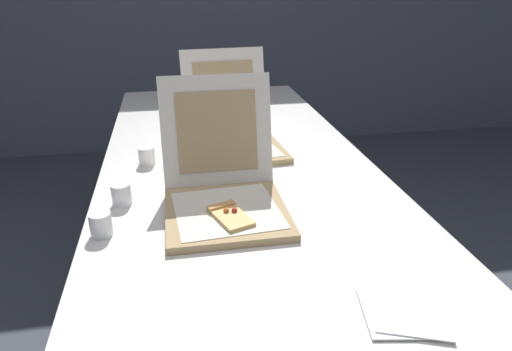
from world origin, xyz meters
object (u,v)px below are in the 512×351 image
cup_white_near_center (121,194)px  napkin_pile (404,311)px  table (241,182)px  pizza_box_middle (234,135)px  pizza_box_front (224,194)px  cup_white_mid (147,156)px  cup_white_near_left (101,224)px

cup_white_near_center → napkin_pile: (0.60, -0.60, -0.03)m
table → cup_white_near_center: size_ratio=38.54×
pizza_box_middle → cup_white_near_center: (-0.39, -0.40, -0.02)m
cup_white_near_center → pizza_box_front: bearing=-17.0°
table → pizza_box_front: pizza_box_front is taller
table → cup_white_mid: 0.35m
cup_white_near_center → cup_white_mid: size_ratio=1.00×
table → cup_white_near_center: cup_white_near_center is taller
pizza_box_front → napkin_pile: 0.59m
pizza_box_front → cup_white_near_left: 0.34m
cup_white_mid → napkin_pile: 1.04m
pizza_box_middle → cup_white_near_left: size_ratio=6.94×
cup_white_mid → pizza_box_front: bearing=-59.3°
cup_white_mid → napkin_pile: bearing=-59.2°
pizza_box_middle → cup_white_near_left: pizza_box_middle is taller
pizza_box_front → cup_white_mid: size_ratio=6.61×
cup_white_near_left → pizza_box_middle: bearing=53.3°
napkin_pile → table: bearing=105.4°
table → cup_white_near_center: 0.43m
table → napkin_pile: size_ratio=12.18×
cup_white_mid → napkin_pile: (0.54, -0.90, -0.03)m
table → pizza_box_middle: bearing=87.9°
pizza_box_front → table: bearing=72.2°
cup_white_near_left → cup_white_mid: bearing=77.8°
pizza_box_front → napkin_pile: (0.30, -0.51, -0.05)m
pizza_box_front → cup_white_near_center: (-0.29, 0.09, -0.02)m
table → pizza_box_middle: (0.01, 0.22, 0.09)m
cup_white_mid → cup_white_near_center: bearing=-101.9°
pizza_box_front → napkin_pile: size_ratio=2.09×
cup_white_near_left → cup_white_mid: same height
pizza_box_middle → napkin_pile: pizza_box_middle is taller
pizza_box_middle → napkin_pile: 1.02m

